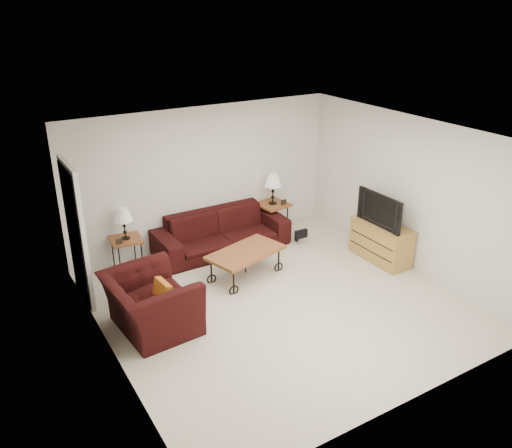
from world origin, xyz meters
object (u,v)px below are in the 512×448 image
Objects in this scene: sofa at (222,232)px; armchair at (151,303)px; tv_stand at (381,242)px; backpack at (297,229)px; coffee_table at (246,264)px; side_table_left at (127,253)px; lamp_right at (273,189)px; side_table_right at (272,218)px; lamp_left at (124,224)px; television at (384,209)px.

armchair is (-1.95, -1.69, 0.05)m from sofa.
tv_stand is 1.57m from backpack.
sofa reaches higher than coffee_table.
coffee_table is at bearing -76.26° from armchair.
coffee_table is 2.47× the size of backpack.
sofa is 1.68m from side_table_left.
armchair is (-3.14, -1.87, -0.49)m from lamp_right.
backpack is at bearing -73.38° from armchair.
lamp_right is 0.89m from backpack.
armchair reaches higher than backpack.
lamp_right reaches higher than side_table_right.
tv_stand is (4.11, -0.07, -0.06)m from armchair.
armchair reaches higher than coffee_table.
sofa reaches higher than side_table_left.
tv_stand is 2.21× the size of backpack.
lamp_left reaches higher than backpack.
armchair is at bearing -98.50° from lamp_left.
coffee_table is 1.92m from armchair.
lamp_right reaches higher than backpack.
side_table_left is at bearing -12.98° from armchair.
television reaches higher than side_table_right.
television is at bearing -95.41° from armchair.
side_table_left is 2.00m from coffee_table.
sofa is at bearing -6.15° from side_table_left.
television is 1.70m from backpack.
lamp_right is 0.54× the size of tv_stand.
lamp_right is at bearing 0.00° from side_table_right.
side_table_right is 0.54× the size of tv_stand.
armchair reaches higher than side_table_right.
tv_stand is at bearing -95.40° from armchair.
armchair is at bearing -149.21° from side_table_right.
side_table_left is at bearing -180.00° from side_table_right.
coffee_table is 1.02× the size of armchair.
sofa is 4.04× the size of lamp_right.
television is at bearing -16.32° from coffee_table.
tv_stand is at bearing -62.09° from backpack.
side_table_right is 0.59m from lamp_right.
sofa is at bearing 83.01° from coffee_table.
side_table_right is 1.00× the size of lamp_right.
sofa is 2.42× the size of television.
tv_stand is (2.15, -1.76, -0.02)m from sofa.
tv_stand is (0.96, -1.94, 0.03)m from side_table_right.
side_table_left is 0.49× the size of tv_stand.
television is (2.13, -1.76, 0.59)m from sofa.
side_table_right is at bearing 116.41° from tv_stand.
television reaches higher than coffee_table.
tv_stand reaches higher than coffee_table.
side_table_left reaches higher than coffee_table.
side_table_right is 2.91m from lamp_left.
side_table_right is 2.16m from tv_stand.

